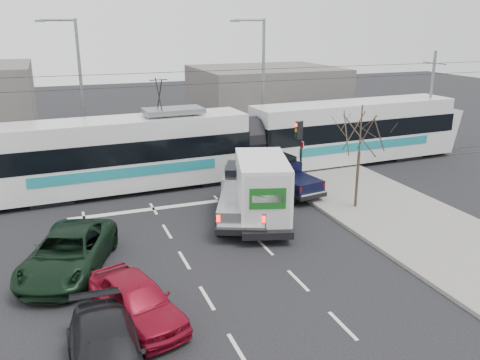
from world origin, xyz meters
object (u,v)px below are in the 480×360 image
object	(u,v)px
tram	(247,141)
box_truck	(261,189)
traffic_signal	(299,140)
navy_pickup	(285,175)
silver_pickup	(244,193)
bare_tree	(360,134)
street_lamp_far	(78,84)
dark_car	(107,356)
red_car	(137,301)
green_car	(68,253)
street_lamp_near	(261,80)

from	to	relation	value
tram	box_truck	world-z (taller)	tram
traffic_signal	navy_pickup	distance (m)	2.11
silver_pickup	navy_pickup	distance (m)	4.08
bare_tree	street_lamp_far	size ratio (longest dim) A/B	0.56
traffic_signal	tram	world-z (taller)	tram
silver_pickup	dark_car	bearing A→B (deg)	-104.49
street_lamp_far	red_car	size ratio (longest dim) A/B	2.11
red_car	green_car	bearing A→B (deg)	96.27
street_lamp_near	red_car	bearing A→B (deg)	-122.96
box_truck	red_car	distance (m)	9.30
street_lamp_far	navy_pickup	xyz separation A→B (m)	(9.64, -9.93, -4.17)
street_lamp_near	red_car	world-z (taller)	street_lamp_near
box_truck	navy_pickup	bearing A→B (deg)	66.59
navy_pickup	dark_car	size ratio (longest dim) A/B	1.01
traffic_signal	green_car	xyz separation A→B (m)	(-12.35, -5.91, -1.98)
dark_car	green_car	bearing A→B (deg)	96.55
tram	navy_pickup	bearing A→B (deg)	-81.79
dark_car	red_car	bearing A→B (deg)	64.56
traffic_signal	navy_pickup	size ratio (longest dim) A/B	0.76
red_car	box_truck	bearing A→B (deg)	26.19
navy_pickup	red_car	size ratio (longest dim) A/B	1.11
dark_car	traffic_signal	bearing A→B (deg)	47.66
street_lamp_near	red_car	size ratio (longest dim) A/B	2.11
bare_tree	traffic_signal	world-z (taller)	bare_tree
bare_tree	silver_pickup	world-z (taller)	bare_tree
street_lamp_far	box_truck	bearing A→B (deg)	-62.66
street_lamp_near	box_truck	xyz separation A→B (m)	(-4.66, -11.23, -3.58)
red_car	dark_car	xyz separation A→B (m)	(-1.17, -2.34, -0.04)
street_lamp_far	box_truck	xyz separation A→B (m)	(6.84, -13.23, -3.58)
silver_pickup	box_truck	size ratio (longest dim) A/B	0.99
traffic_signal	red_car	size ratio (longest dim) A/B	0.84
traffic_signal	box_truck	bearing A→B (deg)	-135.63
bare_tree	navy_pickup	distance (m)	5.05
dark_car	box_truck	bearing A→B (deg)	48.70
silver_pickup	box_truck	distance (m)	1.07
bare_tree	tram	xyz separation A→B (m)	(-2.87, 7.28, -1.71)
traffic_signal	box_truck	xyz separation A→B (m)	(-3.81, -3.73, -1.21)
street_lamp_near	tram	bearing A→B (deg)	-121.42
bare_tree	traffic_signal	bearing A→B (deg)	105.76
bare_tree	red_car	bearing A→B (deg)	-152.51
street_lamp_near	dark_car	bearing A→B (deg)	-122.24
green_car	navy_pickup	bearing A→B (deg)	46.40
bare_tree	green_car	world-z (taller)	bare_tree
street_lamp_near	navy_pickup	bearing A→B (deg)	-103.23
tram	street_lamp_near	bearing A→B (deg)	55.86
navy_pickup	traffic_signal	bearing A→B (deg)	12.99
dark_car	navy_pickup	bearing A→B (deg)	49.26
tram	silver_pickup	size ratio (longest dim) A/B	4.43
navy_pickup	bare_tree	bearing A→B (deg)	-68.70
traffic_signal	box_truck	size ratio (longest dim) A/B	0.55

